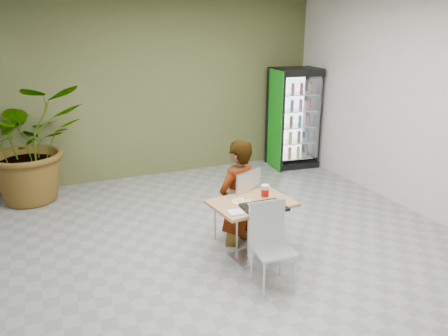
{
  "coord_description": "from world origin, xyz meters",
  "views": [
    {
      "loc": [
        -2.12,
        -4.33,
        2.72
      ],
      "look_at": [
        -0.05,
        0.51,
        1.0
      ],
      "focal_mm": 35.0,
      "sensor_mm": 36.0,
      "label": 1
    }
  ],
  "objects_px": {
    "dining_table": "(251,218)",
    "potted_plant": "(29,143)",
    "chair_near": "(270,237)",
    "soda_cup": "(265,192)",
    "chair_far": "(242,200)",
    "beverage_fridge": "(294,118)",
    "seated_woman": "(237,203)",
    "cafeteria_tray": "(264,207)"
  },
  "relations": [
    {
      "from": "chair_near",
      "to": "beverage_fridge",
      "type": "height_order",
      "value": "beverage_fridge"
    },
    {
      "from": "soda_cup",
      "to": "potted_plant",
      "type": "distance_m",
      "value": 4.02
    },
    {
      "from": "cafeteria_tray",
      "to": "chair_near",
      "type": "bearing_deg",
      "value": -105.54
    },
    {
      "from": "cafeteria_tray",
      "to": "beverage_fridge",
      "type": "relative_size",
      "value": 0.25
    },
    {
      "from": "potted_plant",
      "to": "beverage_fridge",
      "type": "bearing_deg",
      "value": -0.67
    },
    {
      "from": "dining_table",
      "to": "seated_woman",
      "type": "relative_size",
      "value": 0.6
    },
    {
      "from": "chair_near",
      "to": "beverage_fridge",
      "type": "bearing_deg",
      "value": 60.38
    },
    {
      "from": "chair_far",
      "to": "chair_near",
      "type": "distance_m",
      "value": 0.99
    },
    {
      "from": "chair_far",
      "to": "seated_woman",
      "type": "relative_size",
      "value": 0.6
    },
    {
      "from": "seated_woman",
      "to": "soda_cup",
      "type": "distance_m",
      "value": 0.56
    },
    {
      "from": "cafeteria_tray",
      "to": "dining_table",
      "type": "bearing_deg",
      "value": 100.02
    },
    {
      "from": "dining_table",
      "to": "chair_near",
      "type": "height_order",
      "value": "chair_near"
    },
    {
      "from": "dining_table",
      "to": "soda_cup",
      "type": "relative_size",
      "value": 5.92
    },
    {
      "from": "chair_far",
      "to": "beverage_fridge",
      "type": "height_order",
      "value": "beverage_fridge"
    },
    {
      "from": "chair_far",
      "to": "soda_cup",
      "type": "height_order",
      "value": "chair_far"
    },
    {
      "from": "potted_plant",
      "to": "dining_table",
      "type": "bearing_deg",
      "value": -52.58
    },
    {
      "from": "dining_table",
      "to": "chair_far",
      "type": "bearing_deg",
      "value": 79.9
    },
    {
      "from": "chair_far",
      "to": "potted_plant",
      "type": "bearing_deg",
      "value": -72.41
    },
    {
      "from": "dining_table",
      "to": "beverage_fridge",
      "type": "relative_size",
      "value": 0.52
    },
    {
      "from": "soda_cup",
      "to": "beverage_fridge",
      "type": "relative_size",
      "value": 0.09
    },
    {
      "from": "dining_table",
      "to": "chair_far",
      "type": "xyz_separation_m",
      "value": [
        0.08,
        0.44,
        0.05
      ]
    },
    {
      "from": "chair_far",
      "to": "soda_cup",
      "type": "distance_m",
      "value": 0.49
    },
    {
      "from": "chair_far",
      "to": "chair_near",
      "type": "relative_size",
      "value": 1.08
    },
    {
      "from": "dining_table",
      "to": "potted_plant",
      "type": "distance_m",
      "value": 3.95
    },
    {
      "from": "dining_table",
      "to": "soda_cup",
      "type": "xyz_separation_m",
      "value": [
        0.19,
        0.03,
        0.3
      ]
    },
    {
      "from": "beverage_fridge",
      "to": "seated_woman",
      "type": "bearing_deg",
      "value": -126.79
    },
    {
      "from": "chair_far",
      "to": "potted_plant",
      "type": "height_order",
      "value": "potted_plant"
    },
    {
      "from": "chair_near",
      "to": "soda_cup",
      "type": "distance_m",
      "value": 0.68
    },
    {
      "from": "beverage_fridge",
      "to": "chair_near",
      "type": "bearing_deg",
      "value": -118.32
    },
    {
      "from": "chair_near",
      "to": "beverage_fridge",
      "type": "distance_m",
      "value": 4.41
    },
    {
      "from": "soda_cup",
      "to": "potted_plant",
      "type": "bearing_deg",
      "value": 129.85
    },
    {
      "from": "seated_woman",
      "to": "beverage_fridge",
      "type": "bearing_deg",
      "value": -158.51
    },
    {
      "from": "seated_woman",
      "to": "cafeteria_tray",
      "type": "relative_size",
      "value": 3.48
    },
    {
      "from": "dining_table",
      "to": "soda_cup",
      "type": "height_order",
      "value": "soda_cup"
    },
    {
      "from": "chair_near",
      "to": "cafeteria_tray",
      "type": "xyz_separation_m",
      "value": [
        0.09,
        0.31,
        0.22
      ]
    },
    {
      "from": "chair_far",
      "to": "chair_near",
      "type": "bearing_deg",
      "value": 57.72
    },
    {
      "from": "seated_woman",
      "to": "beverage_fridge",
      "type": "xyz_separation_m",
      "value": [
        2.44,
        2.58,
        0.43
      ]
    },
    {
      "from": "chair_far",
      "to": "beverage_fridge",
      "type": "distance_m",
      "value": 3.57
    },
    {
      "from": "potted_plant",
      "to": "chair_far",
      "type": "bearing_deg",
      "value": -47.35
    },
    {
      "from": "chair_near",
      "to": "cafeteria_tray",
      "type": "height_order",
      "value": "chair_near"
    },
    {
      "from": "beverage_fridge",
      "to": "chair_far",
      "type": "bearing_deg",
      "value": -125.76
    },
    {
      "from": "chair_far",
      "to": "cafeteria_tray",
      "type": "bearing_deg",
      "value": 61.66
    }
  ]
}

